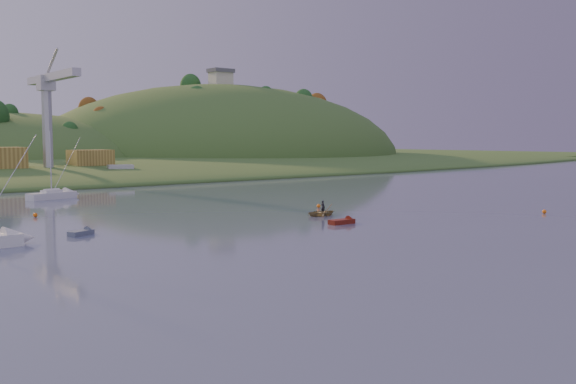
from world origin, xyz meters
TOP-DOWN VIEW (x-y plane):
  - hill_right at (95.00, 195.00)m, footprint 150.00×130.00m
  - hilltop_house at (95.00, 195.00)m, footprint 9.00×7.00m
  - wharf at (5.00, 122.00)m, footprint 42.00×16.00m
  - shed_east at (13.00, 124.00)m, footprint 9.00×7.00m
  - dock_crane at (2.00, 118.39)m, footprint 3.20×28.00m
  - sailboat_far at (-12.43, 75.28)m, footprint 7.68×4.17m
  - canoe at (5.51, 34.57)m, footprint 3.71×2.70m
  - paddler at (5.51, 34.57)m, footprint 0.39×0.57m
  - red_tender at (2.79, 27.80)m, footprint 3.46×1.30m
  - grey_dinghy at (-21.94, 37.64)m, footprint 3.05×2.10m
  - work_vessel at (15.00, 112.04)m, footprint 13.50×7.57m
  - buoy_0 at (27.64, 19.26)m, footprint 0.50×0.50m
  - buoy_1 at (10.75, 41.26)m, footprint 0.50×0.50m
  - buoy_3 at (-21.39, 54.25)m, footprint 0.50×0.50m

SIDE VIEW (x-z plane):
  - hill_right at x=95.00m, z-range -30.00..30.00m
  - grey_dinghy at x=-21.94m, z-range -0.32..0.75m
  - red_tender at x=2.79m, z-range -0.34..0.82m
  - buoy_0 at x=27.64m, z-range 0.00..0.50m
  - buoy_1 at x=10.75m, z-range 0.00..0.50m
  - buoy_3 at x=-21.39m, z-range 0.00..0.50m
  - canoe at x=5.51m, z-range 0.00..0.75m
  - sailboat_far at x=-12.43m, z-range -4.43..5.79m
  - paddler at x=5.51m, z-range 0.00..1.55m
  - work_vessel at x=15.00m, z-range -0.47..2.81m
  - wharf at x=5.00m, z-range 0.00..2.40m
  - shed_east at x=13.00m, z-range 2.40..6.40m
  - dock_crane at x=2.00m, z-range 7.02..27.32m
  - hilltop_house at x=95.00m, z-range 30.18..36.63m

